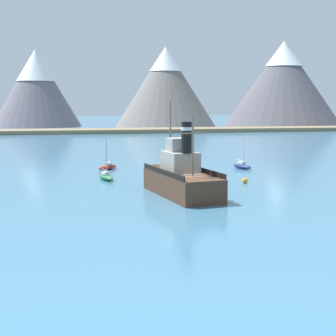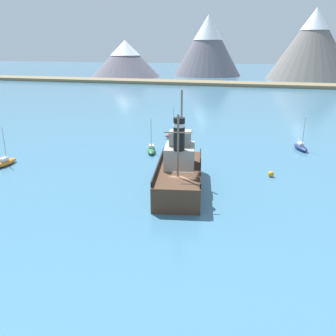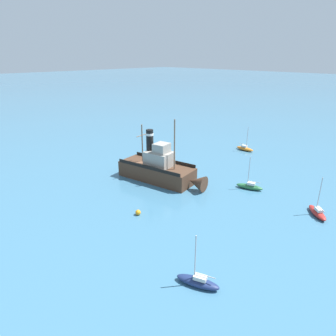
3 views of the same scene
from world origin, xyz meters
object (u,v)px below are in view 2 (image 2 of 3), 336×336
sailboat_navy (301,147)px  sailboat_green (151,150)px  mooring_buoy (271,174)px  sailboat_red (175,134)px  old_tugboat (180,171)px  sailboat_orange (5,162)px

sailboat_navy → sailboat_green: 21.61m
mooring_buoy → sailboat_navy: bearing=72.3°
sailboat_red → mooring_buoy: bearing=-45.4°
old_tugboat → sailboat_green: 13.66m
old_tugboat → mooring_buoy: bearing=32.4°
sailboat_orange → mooring_buoy: bearing=8.3°
old_tugboat → mooring_buoy: 11.18m
sailboat_green → mooring_buoy: (16.31, -5.73, -0.09)m
sailboat_orange → sailboat_green: bearing=33.4°
sailboat_navy → mooring_buoy: (-4.10, -12.83, -0.09)m
sailboat_navy → sailboat_green: bearing=-160.8°
sailboat_red → sailboat_orange: (-16.80, -20.30, 0.00)m
sailboat_green → old_tugboat: bearing=-59.2°
sailboat_red → sailboat_orange: 26.35m
sailboat_navy → sailboat_orange: bearing=-154.2°
mooring_buoy → sailboat_red: bearing=134.6°
old_tugboat → sailboat_navy: 23.14m
sailboat_orange → sailboat_green: 19.00m
sailboat_green → mooring_buoy: sailboat_green is taller
old_tugboat → sailboat_orange: bearing=176.9°
sailboat_green → mooring_buoy: size_ratio=7.37×
sailboat_red → sailboat_green: size_ratio=1.00×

